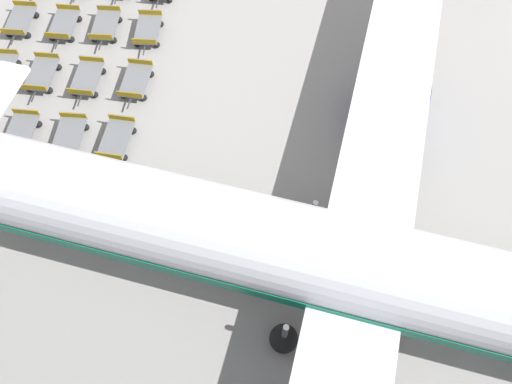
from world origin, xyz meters
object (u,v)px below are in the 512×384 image
object	(u,v)px
baggage_dolly_row_mid_b_col_e	(69,137)
baggage_dolly_row_mid_b_col_d	(87,79)
baggage_dolly_row_mid_a_col_c	(64,25)
baggage_dolly_row_mid_a_col_d	(42,74)
baggage_dolly_row_far_col_c	(148,30)
baggage_dolly_row_far_col_d	(136,81)
baggage_dolly_row_near_col_c	(21,21)
baggage_dolly_row_mid_a_col_e	(21,133)
baggage_dolly_row_near_col_d	(1,71)
baggage_dolly_row_mid_b_col_c	(106,26)
baggage_dolly_row_far_col_e	(117,140)
airplane	(387,275)

from	to	relation	value
baggage_dolly_row_mid_b_col_e	baggage_dolly_row_mid_b_col_d	bearing A→B (deg)	-165.29
baggage_dolly_row_mid_a_col_c	baggage_dolly_row_mid_a_col_d	distance (m)	3.94
baggage_dolly_row_far_col_c	baggage_dolly_row_far_col_d	world-z (taller)	same
baggage_dolly_row_mid_a_col_c	baggage_dolly_row_mid_a_col_d	size ratio (longest dim) A/B	1.00
baggage_dolly_row_near_col_c	baggage_dolly_row_mid_a_col_e	distance (m)	8.47
baggage_dolly_row_mid_a_col_d	baggage_dolly_row_far_col_d	xyz separation A→B (m)	(-1.26, 5.20, 0.00)
baggage_dolly_row_mid_a_col_e	baggage_dolly_row_far_col_c	xyz separation A→B (m)	(-8.98, 3.13, 0.00)
baggage_dolly_row_near_col_d	baggage_dolly_row_far_col_d	world-z (taller)	same
baggage_dolly_row_far_col_c	baggage_dolly_row_mid_a_col_c	bearing A→B (deg)	-76.30
baggage_dolly_row_mid_a_col_c	baggage_dolly_row_mid_b_col_c	size ratio (longest dim) A/B	1.00
baggage_dolly_row_mid_a_col_e	baggage_dolly_row_far_col_c	distance (m)	9.51
baggage_dolly_row_far_col_d	baggage_dolly_row_far_col_e	xyz separation A→B (m)	(3.89, 0.75, 0.00)
baggage_dolly_row_mid_a_col_d	baggage_dolly_row_mid_b_col_e	world-z (taller)	same
baggage_dolly_row_mid_a_col_e	baggage_dolly_row_mid_b_col_e	xyz separation A→B (m)	(-0.62, 2.51, 0.00)
baggage_dolly_row_mid_b_col_c	baggage_dolly_row_mid_a_col_e	bearing A→B (deg)	-3.84
baggage_dolly_row_mid_a_col_c	baggage_dolly_row_mid_b_col_d	bearing A→B (deg)	45.19
baggage_dolly_row_mid_a_col_d	baggage_dolly_row_far_col_c	xyz separation A→B (m)	(-5.07, 4.17, 0.00)
baggage_dolly_row_mid_a_col_d	baggage_dolly_row_near_col_d	bearing A→B (deg)	-77.97
airplane	baggage_dolly_row_far_col_d	world-z (taller)	airplane
baggage_dolly_row_far_col_e	baggage_dolly_row_mid_a_col_d	bearing A→B (deg)	-113.83
baggage_dolly_row_near_col_c	baggage_dolly_row_mid_b_col_c	world-z (taller)	same
baggage_dolly_row_mid_a_col_c	baggage_dolly_row_mid_b_col_d	world-z (taller)	same
baggage_dolly_row_mid_a_col_e	baggage_dolly_row_mid_b_col_c	world-z (taller)	same
baggage_dolly_row_near_col_d	airplane	bearing A→B (deg)	75.15
airplane	baggage_dolly_row_far_col_e	bearing A→B (deg)	-105.08
baggage_dolly_row_mid_a_col_e	baggage_dolly_row_far_col_c	size ratio (longest dim) A/B	1.00
airplane	baggage_dolly_row_far_col_c	distance (m)	20.06
baggage_dolly_row_mid_b_col_e	baggage_dolly_row_far_col_c	distance (m)	8.38
baggage_dolly_row_near_col_d	baggage_dolly_row_mid_a_col_c	size ratio (longest dim) A/B	1.00
baggage_dolly_row_mid_b_col_c	airplane	bearing A→B (deg)	59.34
baggage_dolly_row_mid_a_col_d	baggage_dolly_row_far_col_d	world-z (taller)	same
baggage_dolly_row_mid_b_col_c	baggage_dolly_row_mid_b_col_d	distance (m)	4.14
baggage_dolly_row_near_col_c	baggage_dolly_row_mid_a_col_c	distance (m)	2.70
baggage_dolly_row_near_col_c	baggage_dolly_row_near_col_d	world-z (taller)	same
baggage_dolly_row_far_col_d	baggage_dolly_row_far_col_e	bearing A→B (deg)	10.88
baggage_dolly_row_mid_b_col_e	baggage_dolly_row_far_col_e	bearing A→B (deg)	105.22
baggage_dolly_row_near_col_d	baggage_dolly_row_mid_b_col_e	size ratio (longest dim) A/B	1.00
baggage_dolly_row_mid_b_col_d	baggage_dolly_row_far_col_c	bearing A→B (deg)	160.18
baggage_dolly_row_near_col_c	baggage_dolly_row_near_col_d	xyz separation A→B (m)	(3.79, 1.10, 0.00)
baggage_dolly_row_mid_a_col_e	baggage_dolly_row_mid_b_col_d	size ratio (longest dim) A/B	1.00
baggage_dolly_row_near_col_d	baggage_dolly_row_mid_b_col_c	bearing A→B (deg)	142.27
baggage_dolly_row_far_col_e	baggage_dolly_row_mid_b_col_d	bearing A→B (deg)	-133.05
baggage_dolly_row_near_col_c	baggage_dolly_row_far_col_e	distance (m)	11.09
baggage_dolly_row_near_col_c	baggage_dolly_row_far_col_e	xyz separation A→B (m)	(5.92, 9.38, 0.00)
baggage_dolly_row_near_col_d	baggage_dolly_row_mid_b_col_d	world-z (taller)	same
baggage_dolly_row_near_col_d	baggage_dolly_row_mid_b_col_d	xyz separation A→B (m)	(-1.06, 4.87, 0.00)
baggage_dolly_row_mid_a_col_c	baggage_dolly_row_near_col_c	bearing A→B (deg)	-77.78
baggage_dolly_row_mid_a_col_e	airplane	bearing A→B (deg)	82.34
airplane	baggage_dolly_row_far_col_d	size ratio (longest dim) A/B	13.47
baggage_dolly_row_mid_a_col_d	baggage_dolly_row_mid_b_col_d	distance (m)	2.60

